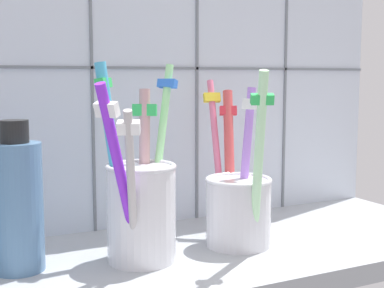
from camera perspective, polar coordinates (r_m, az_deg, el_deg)
The scene contains 5 objects.
counter_slab at distance 55.75cm, azimuth -0.30°, elevation -12.03°, with size 64.00×22.00×2.00cm, color #9EA3A8.
tile_wall_back at distance 63.76cm, azimuth -5.14°, elevation 9.97°, with size 64.00×2.20×45.00cm.
toothbrush_cup_left at distance 51.29cm, azimuth -5.47°, elevation -6.17°, with size 10.78×10.33×18.62cm.
toothbrush_cup_right at distance 56.32cm, azimuth 4.85°, elevation -6.06°, with size 6.82×15.10×17.89cm.
soap_bottle at distance 50.86cm, azimuth -17.80°, elevation -5.95°, with size 4.53×4.53×13.49cm.
Camera 1 is at (-23.17, -47.31, 19.24)cm, focal length 51.05 mm.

